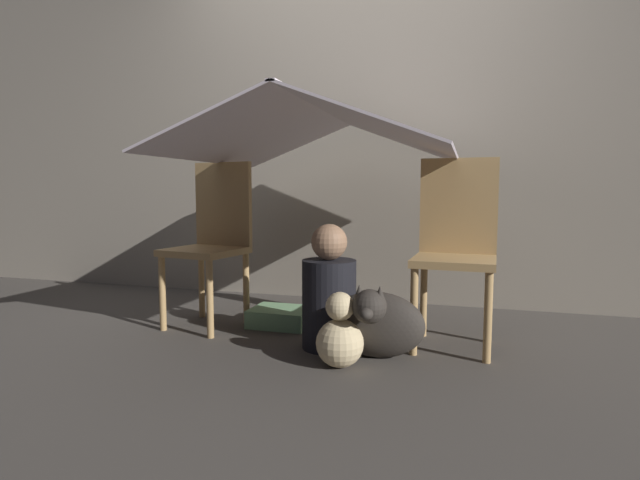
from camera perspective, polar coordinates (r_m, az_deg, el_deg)
ground_plane at (r=2.57m, az=-0.79°, el=-11.70°), size 8.80×8.80×0.00m
wall_back at (r=3.53m, az=4.64°, el=13.51°), size 7.00×0.05×2.50m
chair_left at (r=2.90m, az=-12.15°, el=0.34°), size 0.44×0.44×0.93m
chair_right at (r=2.54m, az=15.26°, el=-0.46°), size 0.40×0.40×0.93m
sheet_canopy at (r=2.58m, az=-0.00°, el=12.21°), size 1.35×1.32×0.27m
person_front at (r=2.43m, az=1.04°, el=-6.28°), size 0.26×0.26×0.61m
dog at (r=2.31m, az=6.34°, el=-9.31°), size 0.45×0.36×0.37m
floor_cushion at (r=2.88m, az=-4.50°, el=-8.76°), size 0.33×0.27×0.10m
plush_toy at (r=2.20m, az=2.28°, el=-10.99°), size 0.21×0.21×0.33m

